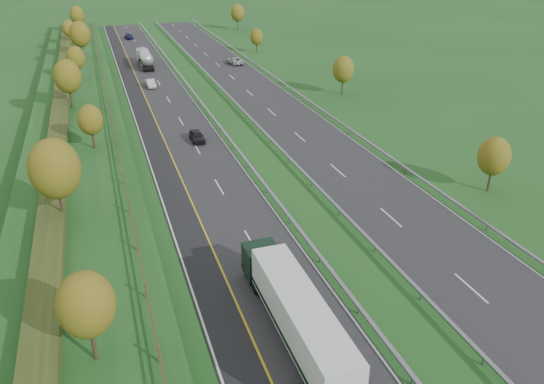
{
  "coord_description": "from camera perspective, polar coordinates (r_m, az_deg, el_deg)",
  "views": [
    {
      "loc": [
        -9.8,
        -15.75,
        24.16
      ],
      "look_at": [
        4.8,
        27.69,
        2.2
      ],
      "focal_mm": 35.0,
      "sensor_mm": 36.0,
      "label": 1
    }
  ],
  "objects": [
    {
      "name": "median_barrier_far",
      "position": [
        81.95,
        -3.26,
        8.87
      ],
      "size": [
        0.32,
        200.0,
        0.71
      ],
      "color": "gray",
      "rests_on": "ground"
    },
    {
      "name": "fence_left",
      "position": [
        78.33,
        -17.1,
        8.6
      ],
      "size": [
        0.12,
        189.06,
        1.2
      ],
      "color": "#422B19",
      "rests_on": "embankment_left"
    },
    {
      "name": "trees_left",
      "position": [
        74.59,
        -20.54,
        10.2
      ],
      "size": [
        6.64,
        164.3,
        7.66
      ],
      "color": "#2D2116",
      "rests_on": "embankment_left"
    },
    {
      "name": "trees_far",
      "position": [
        113.93,
        2.14,
        15.52
      ],
      "size": [
        8.45,
        118.6,
        7.12
      ],
      "color": "#2D2116",
      "rests_on": "ground"
    },
    {
      "name": "ground",
      "position": [
        76.85,
        -4.26,
        7.21
      ],
      "size": [
        400.0,
        400.0,
        0.0
      ],
      "primitive_type": "plane",
      "color": "#19481A",
      "rests_on": "ground"
    },
    {
      "name": "car_silver_mid",
      "position": [
        99.37,
        -12.93,
        11.33
      ],
      "size": [
        1.63,
        4.22,
        1.37
      ],
      "primitive_type": "imported",
      "rotation": [
        0.0,
        0.0,
        0.04
      ],
      "color": "silver",
      "rests_on": "near_carriageway"
    },
    {
      "name": "lane_markings",
      "position": [
        81.01,
        -6.25,
        8.14
      ],
      "size": [
        26.75,
        200.0,
        0.01
      ],
      "color": "silver",
      "rests_on": "near_carriageway"
    },
    {
      "name": "box_lorry",
      "position": [
        35.28,
        2.43,
        -12.65
      ],
      "size": [
        2.58,
        16.28,
        4.06
      ],
      "color": "black",
      "rests_on": "near_carriageway"
    },
    {
      "name": "hard_shoulder",
      "position": [
        79.73,
        -13.45,
        7.28
      ],
      "size": [
        3.0,
        200.0,
        0.04
      ],
      "primitive_type": "cube",
      "color": "black",
      "rests_on": "ground"
    },
    {
      "name": "outer_barrier_far",
      "position": [
        85.57,
        4.28,
        9.57
      ],
      "size": [
        0.32,
        200.0,
        0.71
      ],
      "color": "gray",
      "rests_on": "ground"
    },
    {
      "name": "near_carriageway",
      "position": [
        80.1,
        -10.77,
        7.61
      ],
      "size": [
        10.5,
        200.0,
        0.04
      ],
      "primitive_type": "cube",
      "color": "#242427",
      "rests_on": "ground"
    },
    {
      "name": "car_dark_near",
      "position": [
        70.67,
        -8.07,
        5.99
      ],
      "size": [
        1.66,
        4.09,
        1.39
      ],
      "primitive_type": "imported",
      "rotation": [
        0.0,
        0.0,
        0.0
      ],
      "color": "black",
      "rests_on": "near_carriageway"
    },
    {
      "name": "car_small_far",
      "position": [
        151.5,
        -15.14,
        15.86
      ],
      "size": [
        2.04,
        4.54,
        1.29
      ],
      "primitive_type": "imported",
      "rotation": [
        0.0,
        0.0,
        0.05
      ],
      "color": "#141540",
      "rests_on": "near_carriageway"
    },
    {
      "name": "far_carriageway",
      "position": [
        83.74,
        0.55,
        8.85
      ],
      "size": [
        10.5,
        200.0,
        0.04
      ],
      "primitive_type": "cube",
      "color": "#242427",
      "rests_on": "ground"
    },
    {
      "name": "embankment_left",
      "position": [
        79.27,
        -20.2,
        7.03
      ],
      "size": [
        12.0,
        200.0,
        2.0
      ],
      "primitive_type": "cube",
      "color": "#19481A",
      "rests_on": "ground"
    },
    {
      "name": "road_tanker",
      "position": [
        116.43,
        -13.51,
        13.89
      ],
      "size": [
        2.4,
        11.22,
        3.46
      ],
      "color": "silver",
      "rests_on": "near_carriageway"
    },
    {
      "name": "car_oncoming",
      "position": [
        116.11,
        -4.05,
        13.92
      ],
      "size": [
        2.96,
        5.39,
        1.43
      ],
      "primitive_type": "imported",
      "rotation": [
        0.0,
        0.0,
        3.26
      ],
      "color": "#B5B5BA",
      "rests_on": "far_carriageway"
    },
    {
      "name": "median_barrier_near",
      "position": [
        80.82,
        -6.78,
        8.49
      ],
      "size": [
        0.32,
        200.0,
        0.71
      ],
      "color": "gray",
      "rests_on": "ground"
    },
    {
      "name": "hedge_left",
      "position": [
        78.94,
        -21.82,
        7.88
      ],
      "size": [
        2.2,
        180.0,
        1.1
      ],
      "primitive_type": "cube",
      "color": "#273716",
      "rests_on": "embankment_left"
    }
  ]
}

